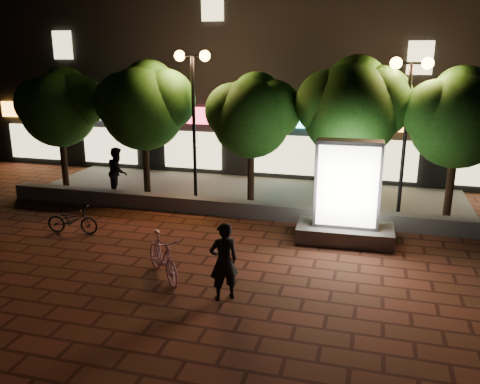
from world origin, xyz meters
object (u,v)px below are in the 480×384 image
(street_lamp_left, at_px, (193,88))
(street_lamp_right, at_px, (409,97))
(tree_mid, at_px, (253,113))
(tree_far_right, at_px, (460,114))
(tree_right, at_px, (353,105))
(scooter_pink, at_px, (163,257))
(scooter_parked, at_px, (72,220))
(tree_far_left, at_px, (60,105))
(pedestrian, at_px, (118,172))
(rider, at_px, (224,261))
(ad_kiosk, at_px, (347,201))
(tree_left, at_px, (145,103))

(street_lamp_left, distance_m, street_lamp_right, 7.00)
(tree_mid, xyz_separation_m, tree_far_right, (6.50, 0.00, 0.15))
(tree_mid, relative_size, tree_right, 0.89)
(scooter_pink, relative_size, scooter_parked, 1.20)
(tree_far_left, height_order, pedestrian, tree_far_left)
(tree_far_left, xyz_separation_m, rider, (8.60, -7.01, -2.41))
(tree_mid, xyz_separation_m, street_lamp_left, (-2.05, -0.26, 0.81))
(pedestrian, bearing_deg, street_lamp_right, -112.66)
(ad_kiosk, distance_m, scooter_parked, 8.02)
(tree_left, xyz_separation_m, street_lamp_right, (8.95, -0.26, 0.45))
(street_lamp_left, distance_m, pedestrian, 4.23)
(ad_kiosk, xyz_separation_m, rider, (-2.31, -4.20, -0.29))
(street_lamp_left, height_order, scooter_pink, street_lamp_left)
(tree_right, xyz_separation_m, street_lamp_left, (-5.36, -0.26, 0.46))
(tree_far_left, bearing_deg, scooter_pink, -43.02)
(tree_right, relative_size, pedestrian, 2.81)
(scooter_pink, relative_size, pedestrian, 1.03)
(rider, bearing_deg, tree_far_right, -163.29)
(street_lamp_right, bearing_deg, tree_far_left, 178.79)
(street_lamp_left, relative_size, ad_kiosk, 1.78)
(tree_far_left, xyz_separation_m, tree_left, (3.50, 0.00, 0.15))
(tree_right, height_order, rider, tree_right)
(ad_kiosk, bearing_deg, tree_left, 159.26)
(scooter_parked, bearing_deg, tree_far_right, -75.46)
(ad_kiosk, relative_size, scooter_pink, 1.56)
(tree_right, bearing_deg, tree_far_left, -180.00)
(street_lamp_left, distance_m, rider, 8.08)
(tree_far_left, relative_size, tree_mid, 1.03)
(tree_left, height_order, tree_far_right, tree_left)
(street_lamp_left, relative_size, scooter_pink, 2.78)
(rider, distance_m, scooter_parked, 6.16)
(tree_left, height_order, tree_mid, tree_left)
(street_lamp_left, height_order, scooter_parked, street_lamp_left)
(tree_far_left, xyz_separation_m, tree_mid, (7.50, -0.00, -0.08))
(tree_far_left, relative_size, street_lamp_right, 0.93)
(scooter_pink, bearing_deg, tree_far_left, 93.15)
(tree_left, xyz_separation_m, tree_mid, (4.00, -0.00, -0.23))
(tree_mid, relative_size, street_lamp_right, 0.90)
(tree_far_left, xyz_separation_m, scooter_pink, (6.92, -6.45, -2.73))
(scooter_parked, bearing_deg, tree_mid, -52.74)
(tree_mid, bearing_deg, tree_far_left, 180.00)
(tree_left, relative_size, tree_right, 0.97)
(tree_far_left, relative_size, scooter_parked, 2.97)
(rider, xyz_separation_m, pedestrian, (-6.06, 6.45, 0.10))
(tree_left, xyz_separation_m, rider, (5.09, -7.01, -2.57))
(tree_left, relative_size, pedestrian, 2.71)
(tree_far_left, distance_m, tree_far_right, 14.00)
(pedestrian, bearing_deg, ad_kiosk, -129.38)
(tree_far_left, bearing_deg, pedestrian, -12.46)
(scooter_pink, xyz_separation_m, rider, (1.68, -0.55, 0.32))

